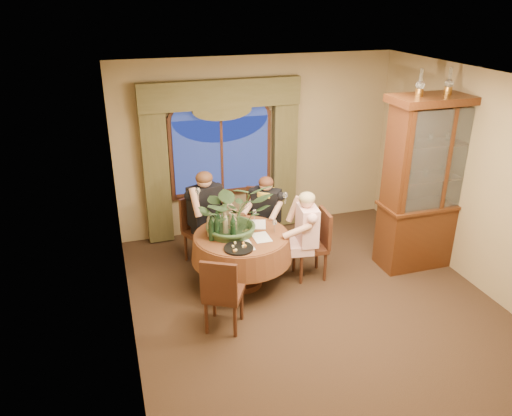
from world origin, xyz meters
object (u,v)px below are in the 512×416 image
object	(u,v)px
wine_bottle_4	(233,227)
dining_table	(242,259)
chair_right	(310,245)
wine_bottle_2	(211,228)
person_scarf	(266,217)
stoneware_vase	(233,222)
oil_lamp_center	(449,81)
chair_front_left	(224,292)
oil_lamp_right	(477,79)
olive_bowl	(248,233)
wine_bottle_3	(226,225)
oil_lamp_left	(420,83)
person_back	(205,217)
china_cabinet	(434,184)
chair_back_right	(257,222)
chair_back	(201,231)
centerpiece_plant	(233,187)
person_pink	(307,236)
wine_bottle_1	(217,220)
wine_bottle_5	(210,224)
wine_bottle_0	(217,228)

from	to	relation	value
wine_bottle_4	dining_table	bearing A→B (deg)	30.18
chair_right	wine_bottle_2	world-z (taller)	wine_bottle_2
person_scarf	stoneware_vase	bearing A→B (deg)	79.98
oil_lamp_center	wine_bottle_4	xyz separation A→B (m)	(-2.85, 0.12, -1.70)
dining_table	chair_front_left	bearing A→B (deg)	-118.30
oil_lamp_right	stoneware_vase	distance (m)	3.68
person_scarf	olive_bowl	distance (m)	0.88
olive_bowl	wine_bottle_3	world-z (taller)	wine_bottle_3
oil_lamp_left	person_back	xyz separation A→B (m)	(-2.61, 0.97, -1.92)
china_cabinet	dining_table	bearing A→B (deg)	175.86
chair_front_left	person_back	bearing A→B (deg)	113.70
chair_front_left	wine_bottle_3	world-z (taller)	wine_bottle_3
china_cabinet	oil_lamp_center	world-z (taller)	oil_lamp_center
chair_back_right	oil_lamp_center	bearing A→B (deg)	-174.93
chair_back	centerpiece_plant	distance (m)	1.18
chair_front_left	stoneware_vase	bearing A→B (deg)	97.25
oil_lamp_left	wine_bottle_2	world-z (taller)	oil_lamp_left
chair_front_left	centerpiece_plant	bearing A→B (deg)	96.39
china_cabinet	person_scarf	distance (m)	2.40
oil_lamp_center	chair_back	distance (m)	3.89
wine_bottle_4	centerpiece_plant	bearing A→B (deg)	72.44
china_cabinet	olive_bowl	size ratio (longest dim) A/B	15.72
person_pink	dining_table	bearing A→B (deg)	90.00
stoneware_vase	wine_bottle_1	distance (m)	0.21
stoneware_vase	oil_lamp_center	bearing A→B (deg)	-6.82
oil_lamp_left	chair_back	xyz separation A→B (m)	(-2.67, 0.99, -2.14)
chair_right	wine_bottle_5	distance (m)	1.43
wine_bottle_0	wine_bottle_4	world-z (taller)	same
china_cabinet	wine_bottle_3	distance (m)	2.95
oil_lamp_right	wine_bottle_1	bearing A→B (deg)	173.79
oil_lamp_left	stoneware_vase	distance (m)	2.96
chair_back_right	stoneware_vase	bearing A→B (deg)	81.32
wine_bottle_0	oil_lamp_left	bearing A→B (deg)	-3.45
chair_right	wine_bottle_3	size ratio (longest dim) A/B	2.91
oil_lamp_left	wine_bottle_3	bearing A→B (deg)	175.24
wine_bottle_2	wine_bottle_4	size ratio (longest dim) A/B	1.00
china_cabinet	wine_bottle_4	xyz separation A→B (m)	(-2.85, 0.12, -0.31)
wine_bottle_3	centerpiece_plant	bearing A→B (deg)	33.30
stoneware_vase	wine_bottle_2	size ratio (longest dim) A/B	0.79
oil_lamp_right	chair_front_left	distance (m)	4.23
oil_lamp_left	oil_lamp_right	bearing A→B (deg)	0.00
stoneware_vase	wine_bottle_0	bearing A→B (deg)	-145.95
chair_front_left	person_scarf	xyz separation A→B (m)	(1.02, 1.52, 0.15)
olive_bowl	china_cabinet	bearing A→B (deg)	-3.41
chair_front_left	wine_bottle_5	distance (m)	1.02
chair_back	person_scarf	distance (m)	0.97
person_scarf	wine_bottle_2	xyz separation A→B (m)	(-0.98, -0.72, 0.28)
chair_back	wine_bottle_5	bearing A→B (deg)	62.77
oil_lamp_right	person_pink	bearing A→B (deg)	177.86
wine_bottle_1	chair_back	bearing A→B (deg)	99.72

